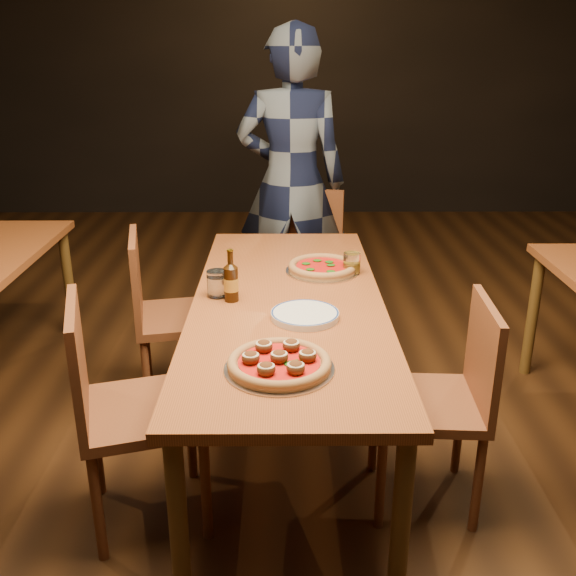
{
  "coord_description": "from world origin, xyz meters",
  "views": [
    {
      "loc": [
        -0.02,
        -2.51,
        1.76
      ],
      "look_at": [
        0.0,
        -0.05,
        0.82
      ],
      "focal_mm": 40.0,
      "sensor_mm": 36.0,
      "label": 1
    }
  ],
  "objects_px": {
    "chair_main_sw": "(181,316)",
    "pizza_meatball": "(279,363)",
    "table_main": "(288,315)",
    "plate_stack": "(305,315)",
    "water_glass": "(217,284)",
    "diner": "(291,182)",
    "chair_end": "(303,263)",
    "beer_bottle": "(231,283)",
    "chair_main_nw": "(143,409)",
    "amber_glass": "(352,263)",
    "pizza_margherita": "(322,267)",
    "chair_main_e": "(427,401)"
  },
  "relations": [
    {
      "from": "pizza_margherita",
      "to": "chair_main_e",
      "type": "bearing_deg",
      "value": -61.28
    },
    {
      "from": "chair_main_sw",
      "to": "chair_main_e",
      "type": "xyz_separation_m",
      "value": [
        1.08,
        -0.81,
        -0.02
      ]
    },
    {
      "from": "table_main",
      "to": "chair_main_e",
      "type": "height_order",
      "value": "chair_main_e"
    },
    {
      "from": "chair_main_e",
      "to": "pizza_meatball",
      "type": "bearing_deg",
      "value": -60.03
    },
    {
      "from": "beer_bottle",
      "to": "amber_glass",
      "type": "bearing_deg",
      "value": 32.02
    },
    {
      "from": "chair_main_sw",
      "to": "plate_stack",
      "type": "distance_m",
      "value": 0.95
    },
    {
      "from": "beer_bottle",
      "to": "water_glass",
      "type": "relative_size",
      "value": 1.95
    },
    {
      "from": "beer_bottle",
      "to": "water_glass",
      "type": "xyz_separation_m",
      "value": [
        -0.06,
        0.05,
        -0.02
      ]
    },
    {
      "from": "chair_main_sw",
      "to": "pizza_margherita",
      "type": "bearing_deg",
      "value": -111.19
    },
    {
      "from": "pizza_meatball",
      "to": "pizza_margherita",
      "type": "bearing_deg",
      "value": 78.55
    },
    {
      "from": "water_glass",
      "to": "amber_glass",
      "type": "distance_m",
      "value": 0.66
    },
    {
      "from": "chair_main_e",
      "to": "plate_stack",
      "type": "xyz_separation_m",
      "value": [
        -0.48,
        0.14,
        0.31
      ]
    },
    {
      "from": "pizza_meatball",
      "to": "beer_bottle",
      "type": "distance_m",
      "value": 0.65
    },
    {
      "from": "chair_end",
      "to": "beer_bottle",
      "type": "xyz_separation_m",
      "value": [
        -0.34,
        -1.32,
        0.36
      ]
    },
    {
      "from": "table_main",
      "to": "plate_stack",
      "type": "height_order",
      "value": "plate_stack"
    },
    {
      "from": "diner",
      "to": "water_glass",
      "type": "bearing_deg",
      "value": 81.41
    },
    {
      "from": "water_glass",
      "to": "beer_bottle",
      "type": "bearing_deg",
      "value": -40.88
    },
    {
      "from": "chair_end",
      "to": "pizza_margherita",
      "type": "relative_size",
      "value": 2.71
    },
    {
      "from": "pizza_meatball",
      "to": "amber_glass",
      "type": "bearing_deg",
      "value": 70.65
    },
    {
      "from": "chair_end",
      "to": "plate_stack",
      "type": "distance_m",
      "value": 1.54
    },
    {
      "from": "water_glass",
      "to": "plate_stack",
      "type": "bearing_deg",
      "value": -33.4
    },
    {
      "from": "beer_bottle",
      "to": "table_main",
      "type": "bearing_deg",
      "value": 3.19
    },
    {
      "from": "table_main",
      "to": "pizza_margherita",
      "type": "relative_size",
      "value": 5.77
    },
    {
      "from": "chair_end",
      "to": "water_glass",
      "type": "xyz_separation_m",
      "value": [
        -0.4,
        -1.27,
        0.34
      ]
    },
    {
      "from": "chair_main_e",
      "to": "chair_main_nw",
      "type": "bearing_deg",
      "value": -81.84
    },
    {
      "from": "chair_main_nw",
      "to": "pizza_margherita",
      "type": "distance_m",
      "value": 1.09
    },
    {
      "from": "table_main",
      "to": "beer_bottle",
      "type": "height_order",
      "value": "beer_bottle"
    },
    {
      "from": "chair_main_e",
      "to": "pizza_meatball",
      "type": "distance_m",
      "value": 0.72
    },
    {
      "from": "pizza_meatball",
      "to": "water_glass",
      "type": "bearing_deg",
      "value": 111.9
    },
    {
      "from": "chair_main_e",
      "to": "plate_stack",
      "type": "bearing_deg",
      "value": -102.73
    },
    {
      "from": "chair_main_nw",
      "to": "water_glass",
      "type": "xyz_separation_m",
      "value": [
        0.25,
        0.47,
        0.32
      ]
    },
    {
      "from": "chair_main_nw",
      "to": "beer_bottle",
      "type": "height_order",
      "value": "beer_bottle"
    },
    {
      "from": "plate_stack",
      "to": "chair_main_sw",
      "type": "bearing_deg",
      "value": 132.02
    },
    {
      "from": "chair_end",
      "to": "pizza_margherita",
      "type": "height_order",
      "value": "chair_end"
    },
    {
      "from": "plate_stack",
      "to": "diner",
      "type": "height_order",
      "value": "diner"
    },
    {
      "from": "chair_main_nw",
      "to": "chair_main_e",
      "type": "bearing_deg",
      "value": -101.14
    },
    {
      "from": "plate_stack",
      "to": "water_glass",
      "type": "height_order",
      "value": "water_glass"
    },
    {
      "from": "table_main",
      "to": "chair_main_nw",
      "type": "height_order",
      "value": "chair_main_nw"
    },
    {
      "from": "diner",
      "to": "chair_end",
      "type": "bearing_deg",
      "value": 115.01
    },
    {
      "from": "pizza_meatball",
      "to": "pizza_margherita",
      "type": "relative_size",
      "value": 1.06
    },
    {
      "from": "plate_stack",
      "to": "beer_bottle",
      "type": "distance_m",
      "value": 0.36
    },
    {
      "from": "chair_main_sw",
      "to": "pizza_meatball",
      "type": "xyz_separation_m",
      "value": [
        0.51,
        -1.09,
        0.3
      ]
    },
    {
      "from": "chair_main_nw",
      "to": "water_glass",
      "type": "bearing_deg",
      "value": -43.59
    },
    {
      "from": "pizza_margherita",
      "to": "chair_main_sw",
      "type": "bearing_deg",
      "value": 170.3
    },
    {
      "from": "chair_main_nw",
      "to": "amber_glass",
      "type": "xyz_separation_m",
      "value": [
        0.85,
        0.75,
        0.32
      ]
    },
    {
      "from": "pizza_meatball",
      "to": "pizza_margherita",
      "type": "xyz_separation_m",
      "value": [
        0.2,
        0.97,
        -0.0
      ]
    },
    {
      "from": "pizza_meatball",
      "to": "table_main",
      "type": "bearing_deg",
      "value": 87.02
    },
    {
      "from": "table_main",
      "to": "chair_main_sw",
      "type": "bearing_deg",
      "value": 138.84
    },
    {
      "from": "water_glass",
      "to": "diner",
      "type": "distance_m",
      "value": 1.5
    },
    {
      "from": "chair_main_nw",
      "to": "pizza_margherita",
      "type": "bearing_deg",
      "value": -58.39
    }
  ]
}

